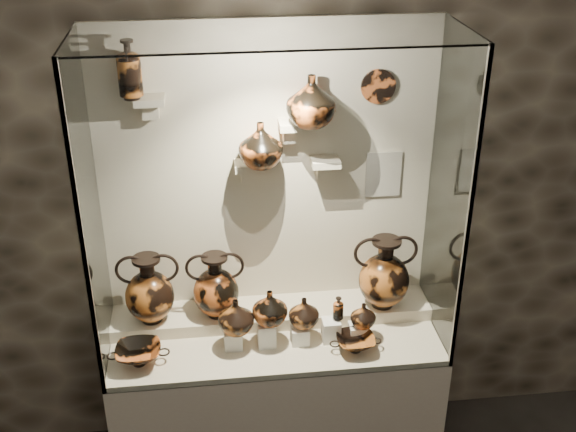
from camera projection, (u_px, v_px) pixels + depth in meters
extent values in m
cube|color=#2C241B|center=(268.00, 176.00, 3.66)|extent=(5.00, 0.02, 3.20)
cube|color=beige|center=(276.00, 402.00, 3.92)|extent=(1.70, 0.60, 0.80)
cube|color=beige|center=(276.00, 340.00, 3.73)|extent=(1.68, 0.58, 0.03)
cube|color=beige|center=(272.00, 315.00, 3.87)|extent=(1.70, 0.25, 0.10)
cube|color=beige|center=(268.00, 177.00, 3.65)|extent=(1.70, 0.03, 1.60)
cube|color=white|center=(281.00, 234.00, 3.11)|extent=(1.70, 0.01, 1.60)
cube|color=white|center=(90.00, 214.00, 3.28)|extent=(0.01, 0.60, 1.60)
cube|color=white|center=(449.00, 195.00, 3.47)|extent=(0.01, 0.60, 1.60)
cube|color=white|center=(273.00, 33.00, 3.01)|extent=(1.70, 0.60, 0.01)
cube|color=gray|center=(83.00, 245.00, 3.03)|extent=(0.02, 0.02, 1.60)
cube|color=gray|center=(468.00, 223.00, 3.21)|extent=(0.02, 0.02, 1.60)
cube|color=silver|center=(233.00, 339.00, 3.64)|extent=(0.09, 0.09, 0.10)
cube|color=silver|center=(267.00, 334.00, 3.65)|extent=(0.09, 0.09, 0.13)
cube|color=silver|center=(300.00, 335.00, 3.68)|extent=(0.09, 0.09, 0.09)
cube|color=silver|center=(331.00, 330.00, 3.69)|extent=(0.09, 0.09, 0.12)
cube|color=silver|center=(358.00, 331.00, 3.71)|extent=(0.09, 0.09, 0.08)
cube|color=beige|center=(149.00, 100.00, 3.32)|extent=(0.14, 0.12, 0.04)
cube|color=beige|center=(249.00, 165.00, 3.53)|extent=(0.14, 0.12, 0.04)
cube|color=beige|center=(289.00, 125.00, 3.46)|extent=(0.10, 0.12, 0.04)
cube|color=beige|center=(325.00, 162.00, 3.57)|extent=(0.14, 0.12, 0.04)
imported|color=#A0551E|center=(236.00, 316.00, 3.56)|extent=(0.21, 0.21, 0.19)
imported|color=#B1511F|center=(270.00, 307.00, 3.58)|extent=(0.18, 0.18, 0.19)
imported|color=#A0551E|center=(304.00, 312.00, 3.63)|extent=(0.18, 0.18, 0.16)
imported|color=#A0551E|center=(363.00, 315.00, 3.65)|extent=(0.15, 0.15, 0.14)
imported|color=#B1511F|center=(261.00, 145.00, 3.43)|extent=(0.23, 0.23, 0.22)
imported|color=#B1511F|center=(311.00, 101.00, 3.35)|extent=(0.29, 0.29, 0.25)
cylinder|color=#B95424|center=(378.00, 86.00, 3.48)|extent=(0.17, 0.02, 0.17)
cube|color=beige|center=(383.00, 174.00, 3.70)|extent=(0.18, 0.01, 0.25)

